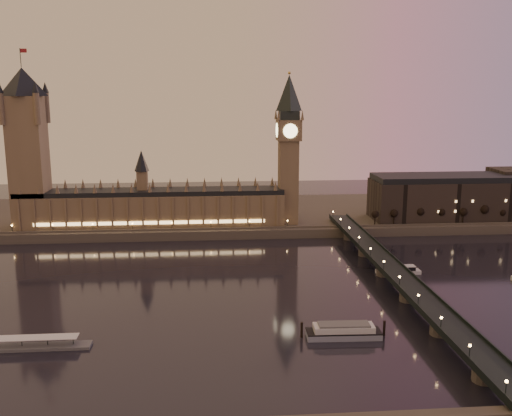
{
  "coord_description": "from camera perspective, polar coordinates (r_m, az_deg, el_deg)",
  "views": [
    {
      "loc": [
        0.48,
        -266.82,
        97.25
      ],
      "look_at": [
        24.69,
        35.0,
        34.89
      ],
      "focal_mm": 40.0,
      "sensor_mm": 36.0,
      "label": 1
    }
  ],
  "objects": [
    {
      "name": "pontoon_pier",
      "position": [
        240.9,
        -21.06,
        -12.69
      ],
      "size": [
        40.55,
        6.76,
        10.81
      ],
      "color": "#595B5E",
      "rests_on": "ground"
    },
    {
      "name": "victoria_tower",
      "position": [
        407.32,
        -21.92,
        6.37
      ],
      "size": [
        31.68,
        31.68,
        118.0
      ],
      "color": "brown",
      "rests_on": "ground"
    },
    {
      "name": "bare_tree_0",
      "position": [
        400.81,
        11.7,
        -0.6
      ],
      "size": [
        5.29,
        5.29,
        10.76
      ],
      "color": "black",
      "rests_on": "ground"
    },
    {
      "name": "bare_tree_6",
      "position": [
        436.21,
        23.58,
        -0.35
      ],
      "size": [
        5.29,
        5.29,
        10.76
      ],
      "color": "black",
      "rests_on": "ground"
    },
    {
      "name": "moored_barge",
      "position": [
        236.48,
        8.75,
        -12.08
      ],
      "size": [
        34.54,
        9.38,
        6.33
      ],
      "rotation": [
        0.0,
        0.0,
        -0.03
      ],
      "color": "#818BA4",
      "rests_on": "ground"
    },
    {
      "name": "far_embankment",
      "position": [
        442.97,
        -0.66,
        -0.65
      ],
      "size": [
        560.0,
        130.0,
        6.0
      ],
      "primitive_type": "cube",
      "color": "#423D35",
      "rests_on": "ground"
    },
    {
      "name": "bare_tree_4",
      "position": [
        422.45,
        19.85,
        -0.43
      ],
      "size": [
        5.29,
        5.29,
        10.76
      ],
      "color": "black",
      "rests_on": "ground"
    },
    {
      "name": "bare_tree_5",
      "position": [
        429.1,
        21.75,
        -0.39
      ],
      "size": [
        5.29,
        5.29,
        10.76
      ],
      "color": "black",
      "rests_on": "ground"
    },
    {
      "name": "ground",
      "position": [
        283.99,
        -4.45,
        -8.43
      ],
      "size": [
        700.0,
        700.0,
        0.0
      ],
      "primitive_type": "plane",
      "color": "black",
      "rests_on": "ground"
    },
    {
      "name": "palace_of_westminster",
      "position": [
        397.18,
        -10.37,
        0.48
      ],
      "size": [
        180.0,
        26.62,
        52.0
      ],
      "color": "brown",
      "rests_on": "ground"
    },
    {
      "name": "bare_tree_1",
      "position": [
        405.43,
        13.82,
        -0.55
      ],
      "size": [
        5.29,
        5.29,
        10.76
      ],
      "color": "black",
      "rests_on": "ground"
    },
    {
      "name": "westminster_bridge",
      "position": [
        296.5,
        13.65,
        -6.73
      ],
      "size": [
        13.2,
        260.0,
        15.3
      ],
      "color": "black",
      "rests_on": "ground"
    },
    {
      "name": "big_ben",
      "position": [
        392.89,
        3.28,
        6.76
      ],
      "size": [
        17.68,
        17.68,
        104.0
      ],
      "color": "brown",
      "rests_on": "ground"
    },
    {
      "name": "city_block",
      "position": [
        449.05,
        21.16,
        1.23
      ],
      "size": [
        155.0,
        45.0,
        34.0
      ],
      "color": "black",
      "rests_on": "ground"
    },
    {
      "name": "bare_tree_2",
      "position": [
        410.59,
        15.88,
        -0.51
      ],
      "size": [
        5.29,
        5.29,
        10.76
      ],
      "color": "black",
      "rests_on": "ground"
    },
    {
      "name": "cruise_boat_b",
      "position": [
        320.04,
        14.03,
        -6.05
      ],
      "size": [
        23.9,
        6.12,
        4.41
      ],
      "rotation": [
        0.0,
        0.0,
        -0.01
      ],
      "color": "silver",
      "rests_on": "ground"
    },
    {
      "name": "bare_tree_3",
      "position": [
        416.27,
        17.89,
        -0.47
      ],
      "size": [
        5.29,
        5.29,
        10.76
      ],
      "color": "black",
      "rests_on": "ground"
    }
  ]
}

